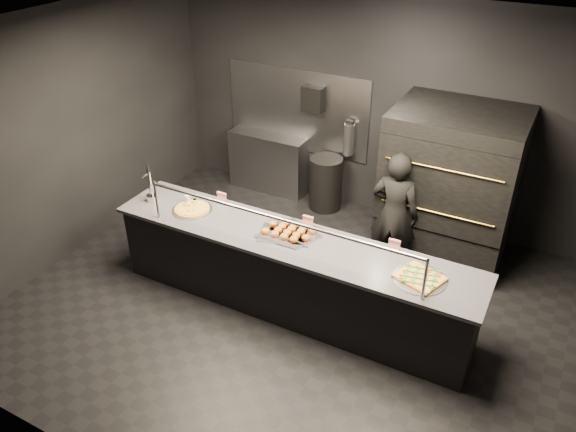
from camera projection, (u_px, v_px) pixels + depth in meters
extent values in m
plane|color=black|center=(290.00, 306.00, 6.37)|extent=(6.00, 6.00, 0.00)
plane|color=black|center=(291.00, 37.00, 4.81)|extent=(6.00, 6.00, 0.00)
cube|color=black|center=(378.00, 111.00, 7.47)|extent=(6.00, 0.04, 3.00)
cube|color=black|center=(114.00, 351.00, 3.70)|extent=(6.00, 0.04, 3.00)
cube|color=black|center=(71.00, 135.00, 6.79)|extent=(0.04, 5.00, 3.00)
cube|color=#99999E|center=(297.00, 110.00, 8.04)|extent=(2.20, 0.02, 1.20)
cube|color=black|center=(290.00, 275.00, 6.14)|extent=(4.00, 0.70, 0.88)
cube|color=#36363B|center=(290.00, 240.00, 5.90)|extent=(4.10, 0.78, 0.04)
cylinder|color=#99999E|center=(157.00, 200.00, 6.15)|extent=(0.03, 0.03, 0.45)
cylinder|color=#99999E|center=(425.00, 279.00, 4.94)|extent=(0.03, 0.03, 0.45)
cylinder|color=#99999E|center=(276.00, 218.00, 5.44)|extent=(3.00, 0.04, 0.04)
cube|color=black|center=(442.00, 231.00, 7.16)|extent=(1.50, 1.15, 0.60)
cube|color=black|center=(449.00, 190.00, 6.85)|extent=(1.50, 1.20, 0.55)
cube|color=black|center=(457.00, 148.00, 6.56)|extent=(1.50, 1.20, 0.55)
cube|color=black|center=(462.00, 119.00, 6.37)|extent=(1.50, 1.20, 0.18)
cylinder|color=gold|center=(436.00, 213.00, 6.38)|extent=(1.30, 0.02, 0.02)
cylinder|color=gold|center=(443.00, 169.00, 6.10)|extent=(1.30, 0.02, 0.02)
cube|color=#99999E|center=(268.00, 162.00, 8.52)|extent=(1.20, 0.35, 0.90)
cube|color=black|center=(313.00, 99.00, 7.72)|extent=(0.30, 0.20, 0.35)
cylinder|color=#B2B2B7|center=(349.00, 140.00, 7.77)|extent=(0.14, 0.14, 0.45)
cube|color=black|center=(350.00, 123.00, 7.64)|extent=(0.10, 0.06, 0.06)
cylinder|color=silver|center=(152.00, 198.00, 6.56)|extent=(0.13, 0.13, 0.08)
cylinder|color=silver|center=(150.00, 185.00, 6.47)|extent=(0.05, 0.05, 0.34)
cylinder|color=silver|center=(144.00, 176.00, 6.33)|extent=(0.02, 0.10, 0.02)
cone|color=black|center=(148.00, 166.00, 6.35)|extent=(0.05, 0.05, 0.13)
cylinder|color=silver|center=(192.00, 210.00, 6.39)|extent=(0.46, 0.46, 0.01)
cylinder|color=#AF7638|center=(192.00, 209.00, 6.38)|extent=(0.40, 0.40, 0.02)
cylinder|color=gold|center=(192.00, 208.00, 6.38)|extent=(0.35, 0.35, 0.01)
cube|color=silver|center=(283.00, 234.00, 5.95)|extent=(0.58, 0.49, 0.02)
ellipsoid|color=#B27126|center=(265.00, 231.00, 5.93)|extent=(0.09, 0.09, 0.06)
ellipsoid|color=#B27126|center=(273.00, 223.00, 6.06)|extent=(0.09, 0.09, 0.06)
ellipsoid|color=#B27126|center=(275.00, 233.00, 5.89)|extent=(0.09, 0.09, 0.06)
ellipsoid|color=#B27126|center=(282.00, 226.00, 6.01)|extent=(0.09, 0.09, 0.06)
ellipsoid|color=#B27126|center=(284.00, 236.00, 5.84)|extent=(0.09, 0.09, 0.06)
ellipsoid|color=#B27126|center=(292.00, 229.00, 5.97)|extent=(0.09, 0.09, 0.06)
ellipsoid|color=#B27126|center=(294.00, 239.00, 5.80)|extent=(0.09, 0.09, 0.06)
ellipsoid|color=#B27126|center=(301.00, 231.00, 5.92)|extent=(0.09, 0.09, 0.06)
cube|color=silver|center=(295.00, 233.00, 5.97)|extent=(0.57, 0.50, 0.02)
ellipsoid|color=#B27126|center=(278.00, 230.00, 5.95)|extent=(0.09, 0.09, 0.06)
ellipsoid|color=#B27126|center=(285.00, 223.00, 6.07)|extent=(0.09, 0.09, 0.06)
ellipsoid|color=#B27126|center=(287.00, 232.00, 5.91)|extent=(0.09, 0.09, 0.06)
ellipsoid|color=#B27126|center=(294.00, 225.00, 6.03)|extent=(0.09, 0.09, 0.06)
ellipsoid|color=#B27126|center=(296.00, 235.00, 5.87)|extent=(0.09, 0.09, 0.06)
ellipsoid|color=#B27126|center=(303.00, 228.00, 5.99)|extent=(0.09, 0.09, 0.06)
ellipsoid|color=#B27126|center=(306.00, 238.00, 5.82)|extent=(0.09, 0.09, 0.06)
ellipsoid|color=#B27126|center=(312.00, 230.00, 5.94)|extent=(0.09, 0.09, 0.06)
cylinder|color=silver|center=(420.00, 279.00, 5.30)|extent=(0.51, 0.51, 0.01)
cube|color=#AF7638|center=(420.00, 278.00, 5.29)|extent=(0.50, 0.47, 0.02)
cube|color=gold|center=(420.00, 276.00, 5.28)|extent=(0.47, 0.45, 0.01)
cube|color=#388D2A|center=(420.00, 276.00, 5.28)|extent=(0.45, 0.42, 0.01)
cylinder|color=silver|center=(188.00, 199.00, 6.50)|extent=(0.06, 0.06, 0.11)
cylinder|color=silver|center=(195.00, 202.00, 6.46)|extent=(0.05, 0.05, 0.08)
cube|color=white|center=(222.00, 198.00, 6.48)|extent=(0.12, 0.04, 0.15)
cube|color=white|center=(308.00, 222.00, 6.03)|extent=(0.12, 0.04, 0.15)
cube|color=white|center=(394.00, 246.00, 5.65)|extent=(0.12, 0.04, 0.15)
cylinder|color=black|center=(326.00, 183.00, 8.07)|extent=(0.47, 0.47, 0.78)
imported|color=black|center=(394.00, 214.00, 6.58)|extent=(0.59, 0.40, 1.57)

